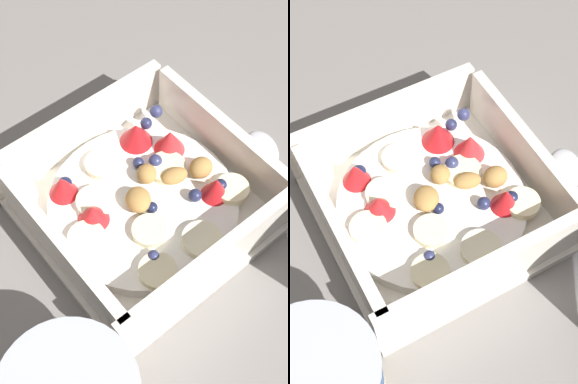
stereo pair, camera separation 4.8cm
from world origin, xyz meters
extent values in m
plane|color=gray|center=(0.00, 0.00, 0.00)|extent=(2.40, 2.40, 0.00)
cube|color=white|center=(0.00, 0.00, 0.01)|extent=(0.19, 0.19, 0.01)
cube|color=white|center=(0.00, -0.10, 0.03)|extent=(0.19, 0.01, 0.06)
cube|color=white|center=(0.00, 0.09, 0.03)|extent=(0.19, 0.01, 0.06)
cube|color=white|center=(-0.10, 0.00, 0.03)|extent=(0.01, 0.17, 0.06)
cube|color=white|center=(0.09, 0.00, 0.03)|extent=(0.01, 0.17, 0.06)
cylinder|color=white|center=(0.00, 0.00, 0.02)|extent=(0.17, 0.17, 0.01)
cylinder|color=#F7EFC6|center=(-0.01, 0.06, 0.03)|extent=(0.04, 0.04, 0.01)
cylinder|color=#F4EAB7|center=(0.02, 0.03, 0.03)|extent=(0.04, 0.04, 0.01)
cylinder|color=#F4EAB7|center=(-0.04, -0.01, 0.03)|extent=(0.05, 0.05, 0.01)
cylinder|color=#F4EAB7|center=(0.01, -0.05, 0.03)|extent=(0.04, 0.04, 0.01)
cylinder|color=#F4EAB7|center=(-0.07, 0.04, 0.03)|extent=(0.04, 0.04, 0.01)
cylinder|color=#F7EFC6|center=(0.03, -0.03, 0.03)|extent=(0.05, 0.05, 0.01)
cylinder|color=#F4EAB7|center=(0.06, 0.00, 0.03)|extent=(0.04, 0.04, 0.01)
cylinder|color=#F4EAB7|center=(0.03, 0.06, 0.03)|extent=(0.04, 0.04, 0.01)
cone|color=red|center=(-0.05, 0.03, 0.04)|extent=(0.04, 0.04, 0.02)
cone|color=red|center=(-0.06, -0.03, 0.04)|extent=(0.04, 0.04, 0.03)
cone|color=red|center=(0.04, -0.01, 0.04)|extent=(0.04, 0.04, 0.02)
cone|color=red|center=(-0.04, -0.06, 0.04)|extent=(0.04, 0.04, 0.02)
cone|color=red|center=(0.05, -0.05, 0.04)|extent=(0.03, 0.03, 0.02)
sphere|color=#23284C|center=(-0.04, 0.00, 0.03)|extent=(0.01, 0.01, 0.01)
sphere|color=navy|center=(-0.03, -0.02, 0.03)|extent=(0.01, 0.01, 0.01)
sphere|color=navy|center=(-0.07, -0.07, 0.03)|extent=(0.01, 0.01, 0.01)
sphere|color=#191E3D|center=(0.04, -0.06, 0.03)|extent=(0.01, 0.01, 0.01)
sphere|color=#191E3D|center=(0.00, 0.01, 0.03)|extent=(0.01, 0.01, 0.01)
sphere|color=#23284C|center=(-0.04, 0.03, 0.03)|extent=(0.01, 0.01, 0.01)
sphere|color=#191E3D|center=(-0.06, 0.03, 0.03)|extent=(0.01, 0.01, 0.01)
sphere|color=#23284C|center=(-0.02, -0.03, 0.03)|extent=(0.01, 0.01, 0.01)
sphere|color=#23284C|center=(-0.06, -0.06, 0.03)|extent=(0.01, 0.01, 0.01)
sphere|color=navy|center=(0.03, 0.05, 0.03)|extent=(0.01, 0.01, 0.01)
ellipsoid|color=#AD7F42|center=(-0.02, -0.02, 0.03)|extent=(0.03, 0.03, 0.02)
ellipsoid|color=#AD7F42|center=(0.01, 0.00, 0.03)|extent=(0.03, 0.03, 0.02)
ellipsoid|color=#AD7F42|center=(-0.04, 0.00, 0.03)|extent=(0.03, 0.02, 0.01)
ellipsoid|color=#AD7F42|center=(-0.06, 0.01, 0.03)|extent=(0.02, 0.02, 0.02)
ellipsoid|color=silver|center=(-0.14, 0.02, 0.00)|extent=(0.05, 0.06, 0.01)
cylinder|color=silver|center=(-0.10, 0.09, 0.00)|extent=(0.07, 0.11, 0.01)
camera|label=1|loc=(0.16, 0.20, 0.44)|focal=51.26mm
camera|label=2|loc=(0.12, 0.22, 0.44)|focal=51.26mm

